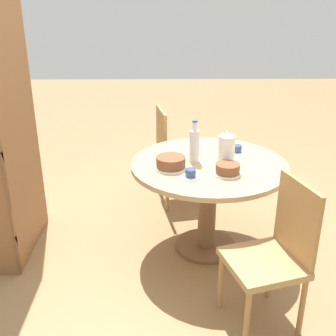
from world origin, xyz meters
TOP-DOWN VIEW (x-y plane):
  - ground_plane at (0.00, 0.00)m, footprint 14.00×14.00m
  - dining_table at (0.00, 0.00)m, footprint 1.16×1.16m
  - chair_a at (-0.80, -0.31)m, footprint 0.52×0.52m
  - chair_b at (0.83, 0.23)m, footprint 0.49×0.49m
  - bookshelf at (0.06, 1.51)m, footprint 0.81×0.28m
  - coffee_pot at (-0.04, -0.12)m, footprint 0.12×0.12m
  - water_bottle at (0.03, 0.11)m, footprint 0.08×0.08m
  - cake_main at (-0.10, 0.29)m, footprint 0.24×0.24m
  - cake_second at (-0.22, -0.10)m, footprint 0.20×0.20m
  - cup_a at (-0.27, 0.16)m, footprint 0.13×0.13m
  - cup_b at (0.21, -0.24)m, footprint 0.13×0.13m

SIDE VIEW (x-z plane):
  - ground_plane at x=0.00m, z-range 0.00..0.00m
  - chair_a at x=-0.80m, z-range 0.03..0.96m
  - chair_b at x=0.83m, z-range 0.03..0.96m
  - dining_table at x=0.00m, z-range 0.21..0.95m
  - cup_a at x=-0.27m, z-range 0.73..0.80m
  - cup_b at x=0.21m, z-range 0.73..0.80m
  - cake_second at x=-0.22m, z-range 0.74..0.82m
  - cake_main at x=-0.10m, z-range 0.74..0.83m
  - coffee_pot at x=-0.04m, z-range 0.73..0.99m
  - water_bottle at x=0.03m, z-range 0.71..1.03m
  - bookshelf at x=0.06m, z-range -0.02..1.89m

